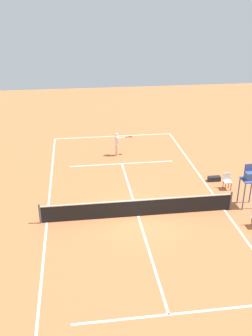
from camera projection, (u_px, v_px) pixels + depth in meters
ground_plane at (138, 216)px, 19.96m from camera, size 60.00×60.00×0.00m
court_lines at (138, 216)px, 19.96m from camera, size 9.44×24.78×0.01m
tennis_net at (138, 208)px, 19.75m from camera, size 10.04×0.10×1.07m
player_serving at (117, 142)px, 27.00m from camera, size 1.31×0.51×1.70m
tennis_ball at (146, 162)px, 26.20m from camera, size 0.07×0.07×0.07m
umpire_chair at (249, 179)px, 20.27m from camera, size 0.80×0.80×2.41m
courtside_chair_mid at (227, 180)px, 22.55m from camera, size 0.44×0.46×0.95m
equipment_bag at (214, 179)px, 23.63m from camera, size 0.76×0.32×0.30m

